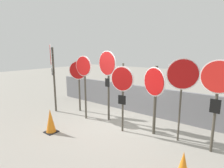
{
  "coord_description": "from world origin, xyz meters",
  "views": [
    {
      "loc": [
        3.26,
        -4.41,
        2.44
      ],
      "look_at": [
        -0.09,
        0.0,
        1.4
      ],
      "focal_mm": 28.0,
      "sensor_mm": 36.0,
      "label": 1
    }
  ],
  "objects_px": {
    "stop_sign_5": "(154,88)",
    "stop_sign_7": "(217,86)",
    "stop_sign_4": "(122,84)",
    "traffic_cone_0": "(51,121)",
    "stop_sign_0": "(52,64)",
    "stop_sign_1": "(79,75)",
    "stop_sign_2": "(84,73)",
    "stop_sign_3": "(107,70)",
    "stop_sign_6": "(182,79)"
  },
  "relations": [
    {
      "from": "stop_sign_5",
      "to": "stop_sign_1",
      "type": "bearing_deg",
      "value": -158.15
    },
    {
      "from": "stop_sign_7",
      "to": "stop_sign_4",
      "type": "bearing_deg",
      "value": -165.85
    },
    {
      "from": "stop_sign_0",
      "to": "stop_sign_7",
      "type": "relative_size",
      "value": 1.2
    },
    {
      "from": "stop_sign_0",
      "to": "stop_sign_5",
      "type": "bearing_deg",
      "value": 41.6
    },
    {
      "from": "stop_sign_0",
      "to": "stop_sign_4",
      "type": "height_order",
      "value": "stop_sign_0"
    },
    {
      "from": "stop_sign_6",
      "to": "stop_sign_2",
      "type": "bearing_deg",
      "value": 165.68
    },
    {
      "from": "stop_sign_4",
      "to": "stop_sign_5",
      "type": "xyz_separation_m",
      "value": [
        0.83,
        0.42,
        -0.08
      ]
    },
    {
      "from": "stop_sign_0",
      "to": "stop_sign_1",
      "type": "distance_m",
      "value": 1.13
    },
    {
      "from": "stop_sign_2",
      "to": "stop_sign_5",
      "type": "relative_size",
      "value": 1.12
    },
    {
      "from": "stop_sign_2",
      "to": "stop_sign_6",
      "type": "bearing_deg",
      "value": 5.29
    },
    {
      "from": "stop_sign_4",
      "to": "stop_sign_7",
      "type": "distance_m",
      "value": 2.41
    },
    {
      "from": "stop_sign_6",
      "to": "stop_sign_7",
      "type": "xyz_separation_m",
      "value": [
        0.8,
        -0.06,
        -0.1
      ]
    },
    {
      "from": "stop_sign_4",
      "to": "stop_sign_2",
      "type": "bearing_deg",
      "value": 173.66
    },
    {
      "from": "stop_sign_5",
      "to": "stop_sign_7",
      "type": "height_order",
      "value": "stop_sign_7"
    },
    {
      "from": "stop_sign_0",
      "to": "stop_sign_3",
      "type": "relative_size",
      "value": 1.1
    },
    {
      "from": "stop_sign_1",
      "to": "traffic_cone_0",
      "type": "bearing_deg",
      "value": -100.13
    },
    {
      "from": "stop_sign_3",
      "to": "stop_sign_2",
      "type": "bearing_deg",
      "value": -140.86
    },
    {
      "from": "stop_sign_0",
      "to": "stop_sign_4",
      "type": "bearing_deg",
      "value": 36.24
    },
    {
      "from": "stop_sign_3",
      "to": "stop_sign_4",
      "type": "distance_m",
      "value": 1.08
    },
    {
      "from": "stop_sign_1",
      "to": "stop_sign_3",
      "type": "xyz_separation_m",
      "value": [
        1.53,
        -0.05,
        0.29
      ]
    },
    {
      "from": "stop_sign_3",
      "to": "stop_sign_1",
      "type": "bearing_deg",
      "value": -171.54
    },
    {
      "from": "stop_sign_6",
      "to": "traffic_cone_0",
      "type": "relative_size",
      "value": 3.09
    },
    {
      "from": "stop_sign_2",
      "to": "stop_sign_6",
      "type": "distance_m",
      "value": 3.26
    },
    {
      "from": "stop_sign_1",
      "to": "traffic_cone_0",
      "type": "relative_size",
      "value": 2.86
    },
    {
      "from": "stop_sign_0",
      "to": "stop_sign_1",
      "type": "xyz_separation_m",
      "value": [
        0.79,
        0.66,
        -0.46
      ]
    },
    {
      "from": "stop_sign_1",
      "to": "stop_sign_3",
      "type": "distance_m",
      "value": 1.56
    },
    {
      "from": "stop_sign_4",
      "to": "traffic_cone_0",
      "type": "height_order",
      "value": "stop_sign_4"
    },
    {
      "from": "stop_sign_2",
      "to": "stop_sign_4",
      "type": "height_order",
      "value": "stop_sign_2"
    },
    {
      "from": "stop_sign_7",
      "to": "stop_sign_5",
      "type": "bearing_deg",
      "value": -176.43
    },
    {
      "from": "stop_sign_3",
      "to": "stop_sign_7",
      "type": "distance_m",
      "value": 3.3
    },
    {
      "from": "stop_sign_1",
      "to": "stop_sign_4",
      "type": "distance_m",
      "value": 2.51
    },
    {
      "from": "stop_sign_2",
      "to": "stop_sign_6",
      "type": "height_order",
      "value": "stop_sign_2"
    },
    {
      "from": "stop_sign_6",
      "to": "stop_sign_7",
      "type": "relative_size",
      "value": 1.0
    },
    {
      "from": "stop_sign_1",
      "to": "stop_sign_5",
      "type": "bearing_deg",
      "value": -33.96
    },
    {
      "from": "stop_sign_7",
      "to": "traffic_cone_0",
      "type": "bearing_deg",
      "value": -151.93
    },
    {
      "from": "stop_sign_3",
      "to": "stop_sign_5",
      "type": "xyz_separation_m",
      "value": [
        1.75,
        -0.05,
        -0.39
      ]
    },
    {
      "from": "stop_sign_0",
      "to": "stop_sign_6",
      "type": "xyz_separation_m",
      "value": [
        4.81,
        0.59,
        -0.22
      ]
    },
    {
      "from": "stop_sign_5",
      "to": "stop_sign_7",
      "type": "distance_m",
      "value": 1.56
    },
    {
      "from": "stop_sign_4",
      "to": "stop_sign_7",
      "type": "height_order",
      "value": "stop_sign_7"
    },
    {
      "from": "stop_sign_0",
      "to": "stop_sign_2",
      "type": "relative_size",
      "value": 1.19
    },
    {
      "from": "stop_sign_5",
      "to": "stop_sign_6",
      "type": "distance_m",
      "value": 0.82
    },
    {
      "from": "stop_sign_2",
      "to": "stop_sign_7",
      "type": "height_order",
      "value": "stop_sign_2"
    },
    {
      "from": "stop_sign_4",
      "to": "stop_sign_5",
      "type": "height_order",
      "value": "stop_sign_4"
    },
    {
      "from": "stop_sign_2",
      "to": "stop_sign_1",
      "type": "bearing_deg",
      "value": 148.52
    },
    {
      "from": "stop_sign_3",
      "to": "stop_sign_4",
      "type": "bearing_deg",
      "value": -16.45
    },
    {
      "from": "stop_sign_0",
      "to": "stop_sign_2",
      "type": "xyz_separation_m",
      "value": [
        1.58,
        0.2,
        -0.28
      ]
    },
    {
      "from": "stop_sign_4",
      "to": "stop_sign_3",
      "type": "bearing_deg",
      "value": 149.01
    },
    {
      "from": "stop_sign_0",
      "to": "stop_sign_4",
      "type": "xyz_separation_m",
      "value": [
        3.25,
        0.14,
        -0.48
      ]
    },
    {
      "from": "stop_sign_2",
      "to": "traffic_cone_0",
      "type": "relative_size",
      "value": 3.12
    },
    {
      "from": "stop_sign_0",
      "to": "traffic_cone_0",
      "type": "bearing_deg",
      "value": -4.18
    }
  ]
}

